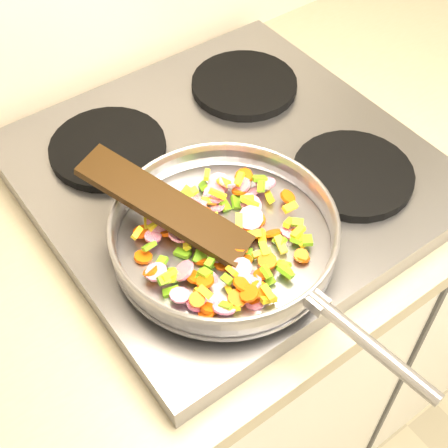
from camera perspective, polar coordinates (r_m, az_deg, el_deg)
base_cabinet at (r=1.76m, az=19.00°, el=2.78°), size 3.00×0.65×0.86m
cooktop at (r=1.02m, az=0.36°, el=4.67°), size 0.60×0.60×0.04m
grate_fl at (r=0.87m, az=-1.57°, el=-3.22°), size 0.19×0.19×0.02m
grate_fr at (r=1.00m, az=11.70°, el=4.47°), size 0.19×0.19×0.02m
grate_bl at (r=1.04m, az=-10.58°, el=6.86°), size 0.19×0.19×0.02m
grate_br at (r=1.15m, az=1.86°, el=12.61°), size 0.19×0.19×0.02m
saute_pan at (r=0.85m, az=0.12°, el=-0.77°), size 0.35×0.52×0.05m
vegetable_heap at (r=0.86m, az=-0.20°, el=-1.45°), size 0.27×0.24×0.05m
wooden_spatula at (r=0.86m, az=-5.46°, el=1.71°), size 0.16×0.25×0.07m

